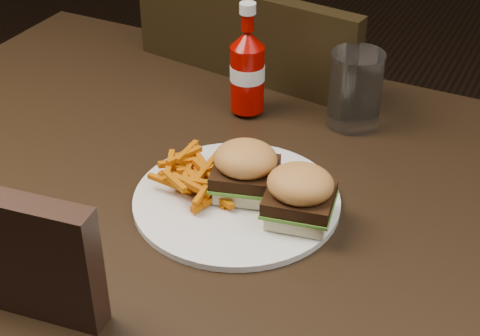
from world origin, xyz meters
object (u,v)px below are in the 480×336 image
at_px(dining_table, 234,200).
at_px(chair_far, 294,175).
at_px(plate, 237,200).
at_px(tumbler, 355,92).
at_px(ketchup_bottle, 247,78).

relative_size(dining_table, chair_far, 2.72).
bearing_deg(chair_far, plate, 110.58).
relative_size(plate, tumbler, 2.16).
relative_size(ketchup_bottle, tumbler, 0.84).
height_order(plate, tumbler, tumbler).
distance_m(chair_far, ketchup_bottle, 0.49).
distance_m(plate, ketchup_bottle, 0.25).
xyz_separation_m(dining_table, ketchup_bottle, (-0.07, 0.19, 0.08)).
xyz_separation_m(plate, ketchup_bottle, (-0.09, 0.22, 0.06)).
distance_m(chair_far, tumbler, 0.50).
distance_m(dining_table, chair_far, 0.59).
bearing_deg(dining_table, tumbler, 69.91).
xyz_separation_m(dining_table, chair_far, (-0.11, 0.50, -0.30)).
bearing_deg(tumbler, dining_table, -110.09).
distance_m(ketchup_bottle, tumbler, 0.17).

